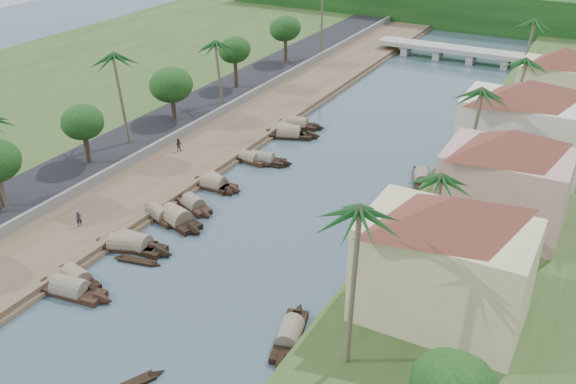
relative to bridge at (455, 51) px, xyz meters
The scene contains 45 objects.
ground 72.02m from the bridge, 90.00° to the right, with size 220.00×220.00×0.00m, color #3C515A.
left_bank 54.42m from the bridge, 107.10° to the right, with size 10.00×180.00×0.80m, color brown.
right_bank 55.37m from the bridge, 69.93° to the right, with size 16.00×180.00×1.20m, color #2E4C1E.
road 57.49m from the bridge, 115.23° to the right, with size 8.00×180.00×1.40m, color black.
retaining_wall 55.79m from the bridge, 111.23° to the right, with size 0.40×180.00×1.10m, color slate.
far_left_fill 72.84m from the bridge, 134.44° to the right, with size 45.00×220.00×1.35m, color #2E4C1E.
treeline 28.09m from the bridge, 90.00° to the left, with size 120.00×14.00×8.00m.
bridge is the anchor object (origin of this frame).
building_near 76.54m from the bridge, 75.61° to the right, with size 14.85×14.85×10.20m.
building_mid 61.51m from the bridge, 70.98° to the right, with size 14.11×14.11×9.70m.
building_far 48.15m from the bridge, 66.65° to the right, with size 15.59×15.59×10.20m.
building_distant 31.51m from the bridge, 50.21° to the right, with size 12.62×12.62×9.20m.
sampan_0 84.69m from the bridge, 96.04° to the right, with size 8.67×2.80×2.24m.
sampan_1 83.37m from the bridge, 96.66° to the right, with size 7.10×3.03×2.08m.
sampan_2 77.30m from the bridge, 97.19° to the right, with size 8.27×4.40×2.17m.
sampan_3 76.68m from the bridge, 96.71° to the right, with size 8.79×2.31×2.33m.
sampan_4 71.50m from the bridge, 98.42° to the right, with size 6.98×3.19×1.98m.
sampan_5 71.04m from the bridge, 96.82° to the right, with size 8.34×4.23×2.55m.
sampan_6 67.87m from the bridge, 97.35° to the right, with size 6.61×3.83×1.99m.
sampan_7 62.65m from the bridge, 98.64° to the right, with size 6.94×4.16×1.90m.
sampan_8 63.19m from the bridge, 98.61° to the right, with size 7.22×2.15×2.22m.
sampan_9 54.85m from the bridge, 98.49° to the right, with size 7.88×2.99×1.99m.
sampan_10 55.63m from the bridge, 99.93° to the right, with size 6.37×1.87×1.80m.
sampan_11 46.70m from the bridge, 101.26° to the right, with size 8.66×4.74×2.42m.
sampan_12 45.66m from the bridge, 102.15° to the right, with size 7.39×2.37×1.79m.
sampan_13 43.35m from the bridge, 102.97° to the right, with size 7.97×3.05×2.15m.
sampan_14 81.18m from the bridge, 83.11° to the right, with size 3.63×8.43×2.04m.
sampan_15 66.52m from the bridge, 81.69° to the right, with size 3.51×7.09×1.92m.
sampan_16 51.30m from the bridge, 78.57° to the right, with size 4.27×8.43×2.07m.
canoe_1 78.26m from the bridge, 95.27° to the right, with size 4.85×1.76×0.78m.
canoe_2 55.25m from the bridge, 98.08° to the right, with size 6.10×1.75×0.88m.
palm_0 84.05m from the bridge, 79.63° to the right, with size 3.20×3.20×13.65m.
palm_1 68.86m from the bridge, 76.49° to the right, with size 3.20×3.20×9.45m.
palm_2 53.99m from the bridge, 73.59° to the right, with size 3.20×3.20×12.08m.
palm_3 38.27m from the bridge, 64.57° to the right, with size 3.20×3.20×10.99m.
palm_5 64.95m from the bridge, 111.97° to the right, with size 3.20×3.20×12.32m.
palm_6 48.10m from the bridge, 117.63° to the right, with size 3.20×3.20×10.07m.
palm_7 24.18m from the bridge, 50.60° to the right, with size 3.20×3.20×12.23m.
tree_2 70.50m from the bridge, 109.94° to the right, with size 4.62×4.62×6.77m.
tree_3 55.90m from the bridge, 115.50° to the right, with size 5.43×5.43×6.87m.
tree_4 42.79m from the bridge, 124.41° to the right, with size 4.52×4.52×7.53m.
tree_5 31.28m from the bridge, 141.09° to the right, with size 4.85×4.85×7.61m.
tree_6 47.96m from the bridge, 59.82° to the right, with size 4.27×4.27×6.96m.
person_near 78.04m from the bridge, 101.29° to the right, with size 0.55×0.36×1.51m, color #212228.
person_far 60.27m from the bridge, 107.21° to the right, with size 0.78×0.61×1.60m, color #332A24.
Camera 1 is at (27.53, -41.72, 31.99)m, focal length 40.00 mm.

